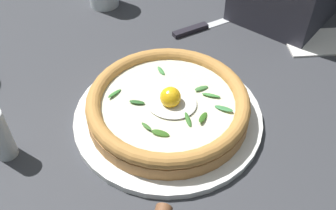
# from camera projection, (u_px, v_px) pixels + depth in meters

# --- Properties ---
(ground_plane) EXTENTS (2.40, 2.40, 0.03)m
(ground_plane) POSITION_uv_depth(u_px,v_px,m) (184.00, 115.00, 0.66)
(ground_plane) COLOR #38393E
(ground_plane) RESTS_ON ground
(pizza_plate) EXTENTS (0.31, 0.31, 0.01)m
(pizza_plate) POSITION_uv_depth(u_px,v_px,m) (168.00, 116.00, 0.63)
(pizza_plate) COLOR white
(pizza_plate) RESTS_ON ground
(pizza) EXTENTS (0.26, 0.26, 0.06)m
(pizza) POSITION_uv_depth(u_px,v_px,m) (168.00, 104.00, 0.61)
(pizza) COLOR #C18246
(pizza) RESTS_ON pizza_plate
(table_knife) EXTENTS (0.14, 0.18, 0.01)m
(table_knife) POSITION_uv_depth(u_px,v_px,m) (204.00, 26.00, 0.82)
(table_knife) COLOR silver
(table_knife) RESTS_ON ground
(folded_napkin) EXTENTS (0.17, 0.15, 0.01)m
(folded_napkin) POSITION_uv_depth(u_px,v_px,m) (320.00, 41.00, 0.78)
(folded_napkin) COLOR white
(folded_napkin) RESTS_ON ground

